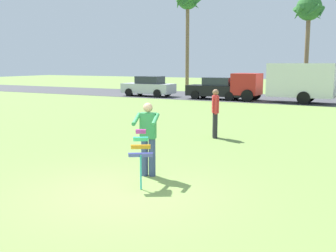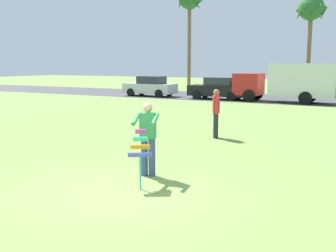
{
  "view_description": "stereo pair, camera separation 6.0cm",
  "coord_description": "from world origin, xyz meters",
  "views": [
    {
      "loc": [
        4.46,
        -6.53,
        2.63
      ],
      "look_at": [
        -0.16,
        2.33,
        1.05
      ],
      "focal_mm": 42.5,
      "sensor_mm": 36.0,
      "label": 1
    },
    {
      "loc": [
        4.51,
        -6.5,
        2.63
      ],
      "look_at": [
        -0.16,
        2.33,
        1.05
      ],
      "focal_mm": 42.5,
      "sensor_mm": 36.0,
      "label": 2
    }
  ],
  "objects": [
    {
      "name": "person_kite_flyer",
      "position": [
        -0.15,
        1.31,
        0.95
      ],
      "size": [
        0.69,
        0.76,
        1.73
      ],
      "color": "#384772",
      "rests_on": "ground"
    },
    {
      "name": "kite_held",
      "position": [
        0.14,
        0.5,
        0.83
      ],
      "size": [
        0.64,
        0.73,
        1.22
      ],
      "color": "#D83399",
      "rests_on": "ground"
    },
    {
      "name": "parked_car_silver",
      "position": [
        -11.6,
        20.95,
        0.77
      ],
      "size": [
        4.22,
        1.87,
        1.6
      ],
      "color": "silver",
      "rests_on": "ground"
    },
    {
      "name": "parked_truck_red_cab",
      "position": [
        -0.73,
        20.95,
        1.41
      ],
      "size": [
        6.74,
        2.21,
        2.62
      ],
      "color": "#B2231E",
      "rests_on": "ground"
    },
    {
      "name": "parked_car_black",
      "position": [
        -5.85,
        20.95,
        0.77
      ],
      "size": [
        4.21,
        1.86,
        1.6
      ],
      "color": "black",
      "rests_on": "ground"
    },
    {
      "name": "palm_tree_right_near",
      "position": [
        -0.91,
        29.24,
        6.84
      ],
      "size": [
        2.58,
        2.71,
        8.23
      ],
      "color": "brown",
      "rests_on": "ground"
    },
    {
      "name": "road_strip",
      "position": [
        0.0,
        23.35,
        0.01
      ],
      "size": [
        120.0,
        8.0,
        0.01
      ],
      "primitive_type": "cube",
      "color": "#424247",
      "rests_on": "ground"
    },
    {
      "name": "person_walker_near",
      "position": [
        -0.49,
        6.59,
        0.93
      ],
      "size": [
        0.36,
        0.52,
        1.73
      ],
      "color": "#26262B",
      "rests_on": "ground"
    },
    {
      "name": "palm_tree_left_near",
      "position": [
        -12.71,
        30.65,
        8.45
      ],
      "size": [
        2.58,
        2.71,
        10.0
      ],
      "color": "brown",
      "rests_on": "ground"
    },
    {
      "name": "ground_plane",
      "position": [
        0.0,
        0.0,
        0.0
      ],
      "size": [
        120.0,
        120.0,
        0.0
      ],
      "primitive_type": "plane",
      "color": "olive"
    }
  ]
}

